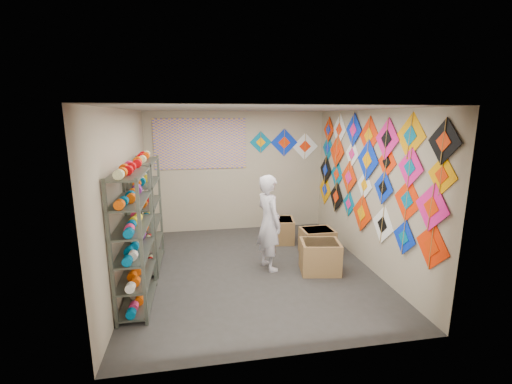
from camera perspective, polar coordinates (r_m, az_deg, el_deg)
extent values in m
plane|color=#2F2C29|center=(6.09, -0.45, -12.69)|extent=(4.50, 4.50, 0.00)
plane|color=tan|center=(7.84, -3.21, 3.36)|extent=(4.00, 0.00, 4.00)
plane|color=tan|center=(3.54, 5.67, -8.07)|extent=(4.00, 0.00, 4.00)
plane|color=tan|center=(5.68, -20.80, -0.95)|extent=(0.00, 4.50, 4.50)
plane|color=tan|center=(6.29, 17.81, 0.51)|extent=(0.00, 4.50, 4.50)
plane|color=slate|center=(5.51, -0.49, 13.64)|extent=(4.50, 4.50, 0.00)
cube|color=#4C5147|center=(4.94, -19.69, -7.63)|extent=(0.40, 1.10, 1.90)
cube|color=#4C5147|center=(6.17, -17.76, -3.54)|extent=(0.40, 1.10, 1.90)
cylinder|color=#FF2F70|center=(4.47, -20.78, -8.57)|extent=(0.12, 0.10, 0.12)
cylinder|color=#F35004|center=(4.64, -20.35, -7.73)|extent=(0.12, 0.10, 0.12)
cylinder|color=yellow|center=(4.82, -19.96, -6.96)|extent=(0.12, 0.10, 0.12)
cylinder|color=white|center=(5.00, -19.60, -6.24)|extent=(0.12, 0.10, 0.12)
cylinder|color=red|center=(5.18, -19.26, -5.57)|extent=(0.12, 0.10, 0.12)
cylinder|color=#701F87|center=(5.36, -18.94, -4.94)|extent=(0.12, 0.10, 0.12)
cylinder|color=beige|center=(5.69, -18.44, -3.93)|extent=(0.12, 0.10, 0.12)
cylinder|color=#005B8D|center=(5.87, -18.18, -3.41)|extent=(0.12, 0.10, 0.12)
cylinder|color=#FF2F70|center=(6.05, -17.93, -2.92)|extent=(0.12, 0.10, 0.12)
cylinder|color=#F35004|center=(6.24, -17.70, -2.46)|extent=(0.12, 0.10, 0.12)
cylinder|color=yellow|center=(6.42, -17.48, -2.02)|extent=(0.12, 0.10, 0.12)
cylinder|color=white|center=(6.60, -17.28, -1.61)|extent=(0.12, 0.10, 0.12)
cube|color=#F92C05|center=(4.91, 27.28, -8.06)|extent=(0.01, 0.63, 0.63)
cube|color=#082CC7|center=(5.35, 23.45, -6.97)|extent=(0.02, 0.52, 0.52)
cube|color=white|center=(5.84, 20.37, -5.12)|extent=(0.03, 0.63, 0.63)
cube|color=red|center=(6.40, 17.21, -3.38)|extent=(0.02, 0.68, 0.68)
cube|color=#00658C|center=(6.89, 15.21, -1.89)|extent=(0.01, 0.51, 0.51)
cube|color=black|center=(7.39, 13.23, -0.75)|extent=(0.04, 0.66, 0.66)
cube|color=#F89C00|center=(8.01, 11.43, 0.40)|extent=(0.02, 0.69, 0.69)
cube|color=#EC1783|center=(4.81, 27.24, -2.27)|extent=(0.04, 0.63, 0.63)
cube|color=#F92C05|center=(5.24, 23.93, -1.24)|extent=(0.02, 0.64, 0.64)
cube|color=#082CC7|center=(5.73, 20.44, 0.71)|extent=(0.03, 0.55, 0.55)
cube|color=white|center=(6.29, 17.63, 1.12)|extent=(0.02, 0.52, 0.52)
cube|color=red|center=(6.81, 15.20, 2.36)|extent=(0.01, 0.65, 0.65)
cube|color=#00658C|center=(7.37, 13.31, 2.89)|extent=(0.02, 0.62, 0.62)
cube|color=black|center=(7.90, 11.52, 3.64)|extent=(0.02, 0.65, 0.65)
cube|color=#F89C00|center=(4.67, 28.60, 2.48)|extent=(0.01, 0.51, 0.51)
cube|color=#EC1783|center=(5.14, 24.31, 3.74)|extent=(0.02, 0.57, 0.57)
cube|color=#F92C05|center=(5.66, 21.00, 4.71)|extent=(0.03, 0.51, 0.51)
cube|color=#082CC7|center=(6.15, 18.09, 5.08)|extent=(0.02, 0.72, 0.72)
cube|color=white|center=(6.72, 15.72, 6.15)|extent=(0.02, 0.54, 0.54)
cube|color=red|center=(7.32, 13.33, 6.65)|extent=(0.04, 0.69, 0.69)
cube|color=#00658C|center=(7.82, 11.89, 7.16)|extent=(0.01, 0.60, 0.60)
cube|color=black|center=(4.62, 28.86, 7.38)|extent=(0.02, 0.57, 0.57)
cube|color=#F89C00|center=(5.18, 24.36, 8.55)|extent=(0.04, 0.66, 0.66)
cube|color=#EC1783|center=(5.64, 20.98, 8.28)|extent=(0.02, 0.65, 0.65)
cube|color=#F92C05|center=(6.16, 18.31, 8.88)|extent=(0.02, 0.67, 0.67)
cube|color=#082CC7|center=(6.64, 15.95, 9.92)|extent=(0.02, 0.63, 0.63)
cube|color=white|center=(7.27, 13.72, 10.06)|extent=(0.02, 0.65, 0.65)
cube|color=red|center=(7.75, 12.01, 10.10)|extent=(0.02, 0.56, 0.56)
cube|color=#00658C|center=(7.83, 0.78, 8.29)|extent=(0.50, 0.02, 0.50)
cube|color=#082CC7|center=(7.95, 4.72, 8.22)|extent=(0.63, 0.02, 0.63)
cube|color=white|center=(8.10, 8.16, 7.54)|extent=(0.63, 0.02, 0.63)
cube|color=#6053B4|center=(7.69, -9.24, 7.92)|extent=(2.00, 0.01, 1.10)
imported|color=silver|center=(5.83, 2.16, -5.12)|extent=(0.83, 0.74, 1.65)
cube|color=olive|center=(5.99, 10.60, -10.54)|extent=(0.72, 0.63, 0.53)
cube|color=olive|center=(6.72, 10.15, -8.14)|extent=(0.61, 0.50, 0.49)
cube|color=olive|center=(7.26, 4.19, -6.38)|extent=(0.60, 0.64, 0.49)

